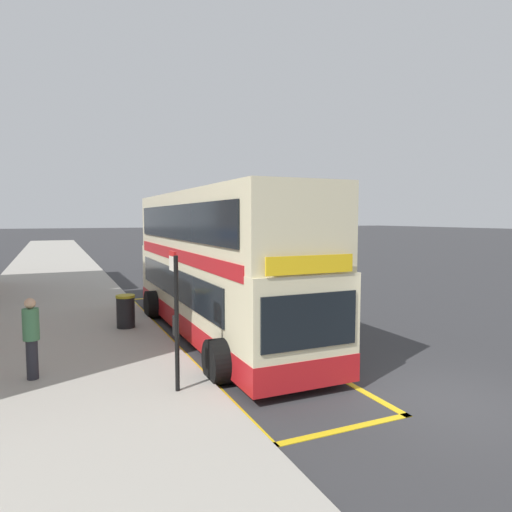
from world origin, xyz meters
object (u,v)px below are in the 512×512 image
(parked_car_teal_ahead, at_px, (275,266))
(pedestrian_waiting_near_sign, at_px, (31,335))
(double_decker_bus, at_px, (216,269))
(parked_car_navy_behind, at_px, (201,256))
(litter_bin, at_px, (126,311))
(bus_stop_sign, at_px, (176,310))

(parked_car_teal_ahead, distance_m, pedestrian_waiting_near_sign, 18.10)
(double_decker_bus, height_order, parked_car_navy_behind, double_decker_bus)
(litter_bin, bearing_deg, double_decker_bus, -30.61)
(double_decker_bus, bearing_deg, litter_bin, 149.39)
(double_decker_bus, relative_size, litter_bin, 10.85)
(parked_car_navy_behind, height_order, litter_bin, parked_car_navy_behind)
(bus_stop_sign, height_order, litter_bin, bus_stop_sign)
(double_decker_bus, bearing_deg, parked_car_teal_ahead, 55.41)
(parked_car_teal_ahead, height_order, parked_car_navy_behind, same)
(double_decker_bus, height_order, parked_car_teal_ahead, double_decker_bus)
(bus_stop_sign, xyz_separation_m, parked_car_teal_ahead, (9.72, 15.04, -0.98))
(pedestrian_waiting_near_sign, bearing_deg, double_decker_bus, 26.18)
(parked_car_teal_ahead, distance_m, litter_bin, 13.49)
(double_decker_bus, xyz_separation_m, bus_stop_sign, (-2.36, -4.36, -0.28))
(litter_bin, bearing_deg, pedestrian_waiting_near_sign, -122.55)
(double_decker_bus, xyz_separation_m, pedestrian_waiting_near_sign, (-5.06, -2.49, -0.95))
(parked_car_navy_behind, xyz_separation_m, litter_bin, (-7.87, -17.39, -0.13))
(double_decker_bus, xyz_separation_m, parked_car_navy_behind, (5.35, 18.88, -1.27))
(bus_stop_sign, xyz_separation_m, parked_car_navy_behind, (7.71, 23.24, -0.98))
(parked_car_teal_ahead, height_order, pedestrian_waiting_near_sign, pedestrian_waiting_near_sign)
(parked_car_teal_ahead, relative_size, parked_car_navy_behind, 1.00)
(bus_stop_sign, distance_m, parked_car_navy_behind, 24.51)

